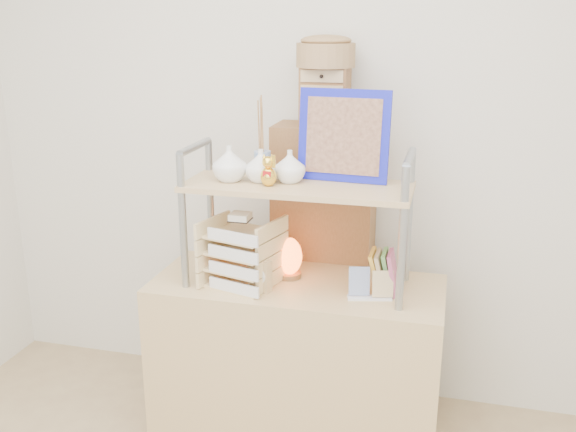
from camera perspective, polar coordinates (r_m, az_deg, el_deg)
name	(u,v)px	position (r m, az deg, el deg)	size (l,w,h in m)	color
room_shell	(223,59)	(1.69, -5.80, 13.68)	(3.42, 3.41, 2.61)	silver
desk	(297,363)	(2.83, 0.78, -12.97)	(1.20, 0.50, 0.75)	tan
cabinet	(323,269)	(3.02, 3.14, -4.69)	(0.45, 0.24, 1.35)	brown
hutch	(295,180)	(2.55, 0.60, 3.22)	(0.90, 0.34, 0.79)	#9299A0
letter_tray	(241,257)	(2.61, -4.16, -3.62)	(0.30, 0.30, 0.31)	#DFBF85
salt_lamp	(289,257)	(2.69, 0.12, -3.70)	(0.11, 0.11, 0.17)	brown
desk_clock	(260,275)	(2.57, -2.51, -5.28)	(0.10, 0.07, 0.13)	tan
postcard_stand	(370,290)	(2.53, 7.30, -6.53)	(0.18, 0.09, 0.12)	white
drawer_chest	(325,97)	(2.80, 3.31, 10.52)	(0.20, 0.16, 0.25)	brown
woven_basket	(326,55)	(2.79, 3.38, 14.09)	(0.25, 0.25, 0.10)	olive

